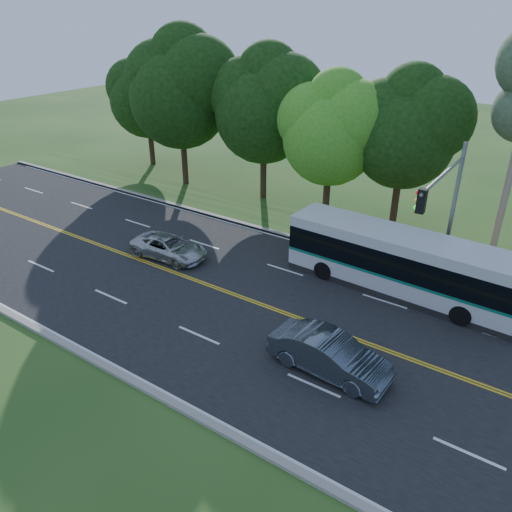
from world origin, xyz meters
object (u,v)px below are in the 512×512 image
Objects in this scene: suv at (169,247)px; transit_bus at (403,264)px; sedan at (329,355)px; traffic_signal at (445,203)px.

transit_bus is at bearing -76.83° from suv.
transit_bus is 7.30m from sedan.
traffic_signal is 0.61× the size of transit_bus.
traffic_signal is 8.89m from sedan.
sedan is at bearing -89.01° from transit_bus.
sedan is 12.17m from suv.
transit_bus is 2.44× the size of sedan.
sedan is at bearing -100.20° from traffic_signal.
traffic_signal reaches higher than suv.
traffic_signal is 14.28m from suv.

